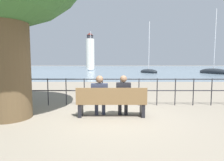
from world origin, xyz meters
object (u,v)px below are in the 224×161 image
at_px(seated_person_right, 124,94).
at_px(sailboat_0, 91,69).
at_px(seated_person_left, 100,94).
at_px(harbor_lighthouse, 91,52).
at_px(sailboat_1, 214,72).
at_px(sailboat_2, 149,71).
at_px(park_bench, 112,102).

distance_m(seated_person_right, sailboat_0, 46.52).
bearing_deg(seated_person_left, seated_person_right, 0.14).
bearing_deg(harbor_lighthouse, sailboat_1, -65.25).
distance_m(sailboat_0, sailboat_2, 20.78).
relative_size(seated_person_left, sailboat_1, 0.10).
bearing_deg(seated_person_left, sailboat_0, 97.18).
distance_m(seated_person_left, sailboat_1, 33.16).
xyz_separation_m(park_bench, harbor_lighthouse, (-12.42, 94.86, 8.78)).
bearing_deg(park_bench, seated_person_right, 12.31).
distance_m(park_bench, sailboat_1, 33.01).
distance_m(park_bench, harbor_lighthouse, 96.07).
relative_size(seated_person_left, sailboat_2, 0.12).
bearing_deg(harbor_lighthouse, sailboat_0, -82.68).
distance_m(park_bench, seated_person_left, 0.44).
xyz_separation_m(sailboat_2, harbor_lighthouse, (-19.90, 64.40, 8.93)).
xyz_separation_m(park_bench, seated_person_right, (0.36, 0.08, 0.24)).
height_order(seated_person_right, sailboat_1, sailboat_1).
xyz_separation_m(seated_person_left, sailboat_1, (19.16, 27.05, -0.37)).
bearing_deg(sailboat_1, sailboat_0, 136.69).
bearing_deg(sailboat_1, sailboat_2, 157.58).
relative_size(sailboat_0, sailboat_1, 0.97).
bearing_deg(sailboat_0, seated_person_left, -84.28).
xyz_separation_m(seated_person_right, harbor_lighthouse, (-12.78, 94.78, 8.53)).
height_order(park_bench, seated_person_right, seated_person_right).
bearing_deg(seated_person_right, sailboat_1, 55.72).
bearing_deg(seated_person_right, park_bench, -167.69).
xyz_separation_m(seated_person_left, sailboat_2, (7.84, 30.39, -0.40)).
bearing_deg(sailboat_1, harbor_lighthouse, 108.72).
distance_m(seated_person_left, seated_person_right, 0.72).
relative_size(park_bench, seated_person_left, 1.67).
height_order(park_bench, harbor_lighthouse, harbor_lighthouse).
bearing_deg(park_bench, harbor_lighthouse, 97.46).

